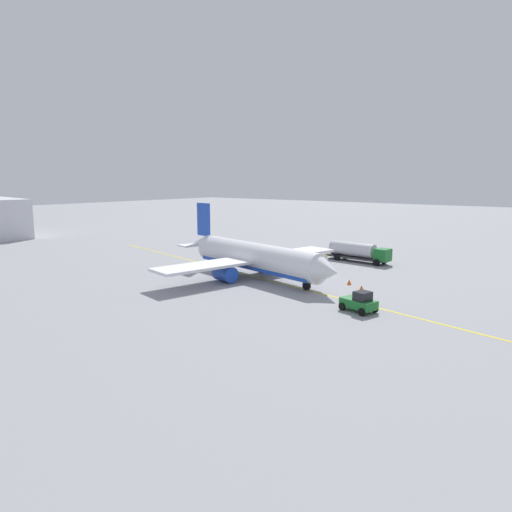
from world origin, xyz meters
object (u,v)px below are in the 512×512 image
pushback_tug (359,302)px  safety_cone_wingtip (349,282)px  airplane (254,258)px  fuel_tanker (358,251)px  refueling_worker (326,259)px  safety_cone_nose (362,288)px

pushback_tug → safety_cone_wingtip: size_ratio=5.71×
airplane → safety_cone_wingtip: airplane is taller
airplane → fuel_tanker: bearing=72.5°
refueling_worker → safety_cone_nose: bearing=-46.4°
safety_cone_nose → safety_cone_wingtip: 3.45m
airplane → safety_cone_wingtip: (12.83, 3.79, -2.38)m
airplane → fuel_tanker: airplane is taller
airplane → refueling_worker: 15.23m
fuel_tanker → refueling_worker: bearing=-122.4°
airplane → refueling_worker: bearing=78.3°
fuel_tanker → safety_cone_wingtip: bearing=-67.6°
pushback_tug → airplane: bearing=160.9°
safety_cone_nose → safety_cone_wingtip: bearing=142.3°
pushback_tug → safety_cone_nose: size_ratio=5.48×
refueling_worker → safety_cone_nose: (12.51, -13.12, -0.46)m
airplane → fuel_tanker: (6.23, 19.80, -0.99)m
fuel_tanker → refueling_worker: fuel_tanker is taller
pushback_tug → safety_cone_wingtip: pushback_tug is taller
safety_cone_wingtip → pushback_tug: bearing=-58.4°
airplane → pushback_tug: size_ratio=7.70×
fuel_tanker → pushback_tug: (13.04, -26.48, -0.73)m
airplane → safety_cone_wingtip: 13.59m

